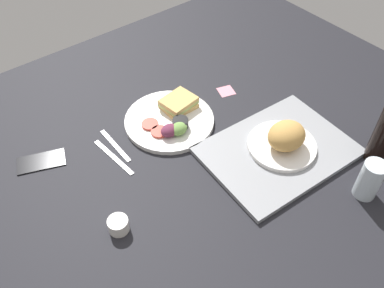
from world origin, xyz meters
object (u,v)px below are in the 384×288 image
plate_with_salad (172,119)px  drinking_glass (370,180)px  knife (114,157)px  bread_plate_near (285,139)px  cell_phone (41,161)px  fork (115,145)px  serving_tray (278,151)px  soda_bottle (384,136)px  espresso_cup (118,225)px  sticky_note (226,91)px

plate_with_salad → drinking_glass: drinking_glass is taller
plate_with_salad → knife: 23.74cm
bread_plate_near → cell_phone: size_ratio=1.50×
bread_plate_near → fork: (40.03, -34.77, -5.08)cm
drinking_glass → knife: (49.20, -56.65, -5.96)cm
drinking_glass → knife: bearing=-49.0°
bread_plate_near → plate_with_salad: 37.90cm
serving_tray → soda_bottle: soda_bottle is taller
drinking_glass → cell_phone: bearing=-45.5°
serving_tray → drinking_glass: drinking_glass is taller
bread_plate_near → espresso_cup: bread_plate_near is taller
plate_with_salad → sticky_note: plate_with_salad is taller
serving_tray → knife: bearing=-36.1°
drinking_glass → soda_bottle: bearing=-155.8°
bread_plate_near → espresso_cup: (55.19, -7.58, -3.33)cm
bread_plate_near → drinking_glass: 26.63cm
bread_plate_near → sticky_note: size_ratio=3.84×
espresso_cup → knife: (-12.16, -23.19, -1.75)cm
bread_plate_near → sticky_note: bread_plate_near is taller
soda_bottle → knife: bearing=-38.4°
plate_with_salad → knife: plate_with_salad is taller
soda_bottle → espresso_cup: soda_bottle is taller
soda_bottle → cell_phone: size_ratio=1.33×
bread_plate_near → soda_bottle: 28.53cm
soda_bottle → knife: soda_bottle is taller
soda_bottle → plate_with_salad: bearing=-52.5°
cell_phone → espresso_cup: bearing=121.1°
sticky_note → plate_with_salad: bearing=2.0°
serving_tray → bread_plate_near: (-1.58, 0.51, 4.53)cm
serving_tray → espresso_cup: 54.08cm
espresso_cup → fork: 31.18cm
cell_phone → sticky_note: (-67.48, 9.80, -0.34)cm
espresso_cup → cell_phone: espresso_cup is taller
fork → knife: size_ratio=0.89×
bread_plate_near → plate_with_salad: bread_plate_near is taller
espresso_cup → fork: (-15.16, -27.19, -1.75)cm
plate_with_salad → espresso_cup: size_ratio=5.36×
plate_with_salad → knife: (23.65, 1.59, -1.40)cm
bread_plate_near → knife: bearing=-35.6°
serving_tray → knife: serving_tray is taller
espresso_cup → cell_phone: bearing=-80.0°
plate_with_salad → fork: 20.84cm
soda_bottle → knife: size_ratio=1.01×
sticky_note → cell_phone: bearing=-8.3°
knife → fork: bearing=137.7°
plate_with_salad → fork: plate_with_salad is taller
drinking_glass → soda_bottle: (-14.21, -6.38, 3.37)cm
fork → knife: bearing=-36.4°
plate_with_salad → fork: size_ratio=1.77×
serving_tray → cell_phone: bearing=-35.4°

